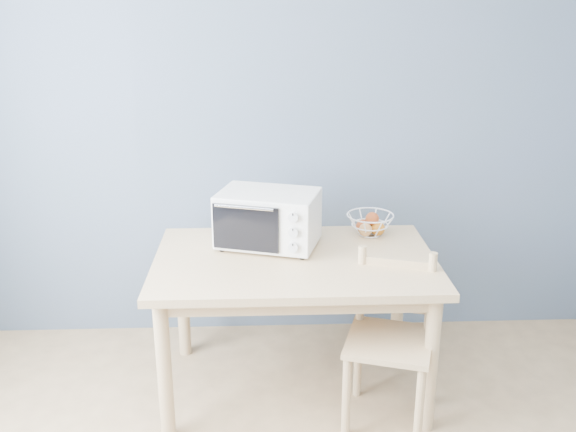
{
  "coord_description": "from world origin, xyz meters",
  "views": [
    {
      "loc": [
        -0.11,
        -1.38,
        1.99
      ],
      "look_at": [
        0.01,
        1.69,
        0.93
      ],
      "focal_mm": 40.0,
      "sensor_mm": 36.0,
      "label": 1
    }
  ],
  "objects_px": {
    "dining_table": "(295,276)",
    "fruit_basket": "(370,224)",
    "dining_chair": "(390,341)",
    "toaster_oven": "(264,218)"
  },
  "relations": [
    {
      "from": "toaster_oven",
      "to": "fruit_basket",
      "type": "relative_size",
      "value": 1.68
    },
    {
      "from": "fruit_basket",
      "to": "dining_chair",
      "type": "height_order",
      "value": "fruit_basket"
    },
    {
      "from": "toaster_oven",
      "to": "dining_table",
      "type": "bearing_deg",
      "value": -31.68
    },
    {
      "from": "dining_table",
      "to": "fruit_basket",
      "type": "relative_size",
      "value": 4.1
    },
    {
      "from": "toaster_oven",
      "to": "dining_chair",
      "type": "height_order",
      "value": "toaster_oven"
    },
    {
      "from": "fruit_basket",
      "to": "dining_chair",
      "type": "bearing_deg",
      "value": -87.67
    },
    {
      "from": "dining_table",
      "to": "fruit_basket",
      "type": "xyz_separation_m",
      "value": [
        0.42,
        0.3,
        0.16
      ]
    },
    {
      "from": "dining_chair",
      "to": "toaster_oven",
      "type": "bearing_deg",
      "value": 161.82
    },
    {
      "from": "dining_table",
      "to": "fruit_basket",
      "type": "distance_m",
      "value": 0.54
    },
    {
      "from": "dining_table",
      "to": "dining_chair",
      "type": "xyz_separation_m",
      "value": [
        0.45,
        -0.26,
        -0.23
      ]
    }
  ]
}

